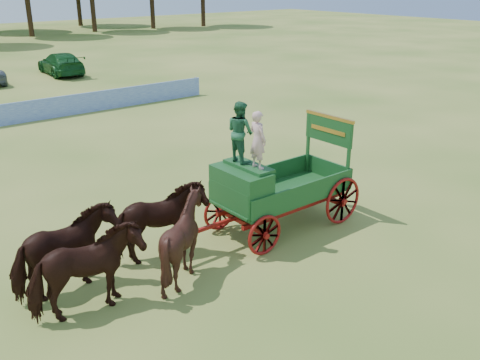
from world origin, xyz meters
The scene contains 6 objects.
ground centered at (0.00, 0.00, 0.00)m, with size 160.00×160.00×0.00m, color #A49B4A.
horse_lead_left centered at (-2.74, 0.95, 1.00)m, with size 1.08×2.37×2.01m, color black.
horse_lead_right centered at (-2.74, 2.05, 1.00)m, with size 1.08×2.37×2.01m, color black.
horse_wheel_left centered at (-0.34, 0.95, 1.00)m, with size 1.62×1.82×2.01m, color black.
horse_wheel_right centered at (-0.34, 2.05, 1.00)m, with size 1.08×2.37×2.01m, color black.
farm_dray centered at (2.61, 1.54, 1.65)m, with size 6.00×2.00×3.76m.
Camera 1 is at (-6.35, -8.56, 6.75)m, focal length 40.00 mm.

